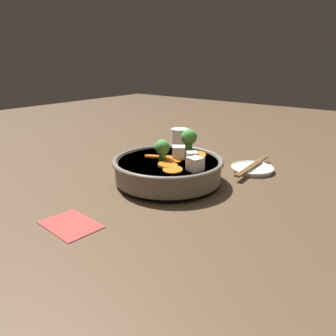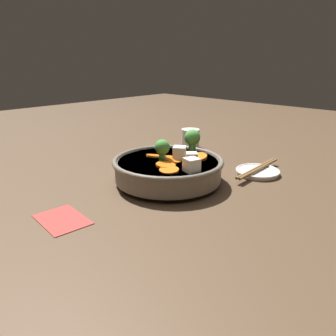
{
  "view_description": "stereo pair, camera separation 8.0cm",
  "coord_description": "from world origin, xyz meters",
  "px_view_note": "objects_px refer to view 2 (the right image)",
  "views": [
    {
      "loc": [
        0.46,
        -0.59,
        0.29
      ],
      "look_at": [
        0.0,
        0.0,
        0.04
      ],
      "focal_mm": 35.0,
      "sensor_mm": 36.0,
      "label": 1
    },
    {
      "loc": [
        0.52,
        -0.54,
        0.29
      ],
      "look_at": [
        0.0,
        0.0,
        0.04
      ],
      "focal_mm": 35.0,
      "sensor_mm": 36.0,
      "label": 2
    }
  ],
  "objects_px": {
    "tea_cup": "(190,138)",
    "chopsticks_pair": "(258,168)",
    "stirfry_bowl": "(169,167)",
    "side_saucer": "(258,172)"
  },
  "relations": [
    {
      "from": "side_saucer",
      "to": "stirfry_bowl",
      "type": "bearing_deg",
      "value": -121.38
    },
    {
      "from": "tea_cup",
      "to": "chopsticks_pair",
      "type": "height_order",
      "value": "tea_cup"
    },
    {
      "from": "side_saucer",
      "to": "chopsticks_pair",
      "type": "distance_m",
      "value": 0.01
    },
    {
      "from": "stirfry_bowl",
      "to": "side_saucer",
      "type": "xyz_separation_m",
      "value": [
        0.13,
        0.21,
        -0.03
      ]
    },
    {
      "from": "stirfry_bowl",
      "to": "side_saucer",
      "type": "distance_m",
      "value": 0.25
    },
    {
      "from": "side_saucer",
      "to": "chopsticks_pair",
      "type": "relative_size",
      "value": 0.55
    },
    {
      "from": "side_saucer",
      "to": "tea_cup",
      "type": "xyz_separation_m",
      "value": [
        -0.31,
        0.09,
        0.03
      ]
    },
    {
      "from": "stirfry_bowl",
      "to": "tea_cup",
      "type": "height_order",
      "value": "stirfry_bowl"
    },
    {
      "from": "stirfry_bowl",
      "to": "side_saucer",
      "type": "height_order",
      "value": "stirfry_bowl"
    },
    {
      "from": "tea_cup",
      "to": "chopsticks_pair",
      "type": "bearing_deg",
      "value": -15.61
    }
  ]
}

